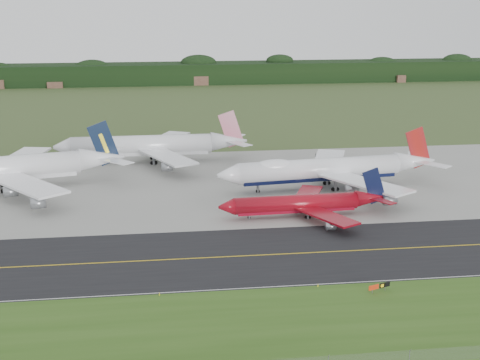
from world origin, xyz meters
The scene contains 15 objects.
ground centered at (0.00, 0.00, 0.00)m, with size 600.00×600.00×0.00m, color #3A5326.
grass_verge centered at (0.00, -35.00, 0.01)m, with size 400.00×30.00×0.01m, color #2F5117.
taxiway centered at (0.00, -4.00, 0.01)m, with size 400.00×32.00×0.02m, color black.
apron centered at (0.00, 51.00, 0.01)m, with size 400.00×78.00×0.01m, color gray.
taxiway_centreline centered at (0.00, -4.00, 0.03)m, with size 400.00×0.40×0.00m, color gold.
taxiway_edge_line centered at (0.00, -19.50, 0.03)m, with size 400.00×0.25×0.00m, color silver.
perimeter_fence centered at (0.00, -48.00, 1.10)m, with size 320.00×0.10×320.00m.
horizon_treeline centered at (0.00, 273.76, 5.47)m, with size 700.00×25.00×12.00m.
jet_ba_747 centered at (16.96, 42.30, 5.43)m, with size 63.48×52.23×15.95m.
jet_red_737 centered at (5.87, 19.62, 3.12)m, with size 41.79×34.09×11.29m.
jet_navy_gold centered at (-70.78, 52.11, 5.72)m, with size 66.90×57.26×17.41m.
jet_star_tail centered at (-30.38, 78.49, 5.37)m, with size 60.87×51.18×16.12m.
taxiway_sign centered at (9.64, -23.98, 1.08)m, with size 4.40×1.71×1.54m.
edge_marker_left centered at (-29.49, -20.50, 0.25)m, with size 0.16×0.16×0.50m, color yellow.
edge_marker_center centered at (-0.73, -20.50, 0.25)m, with size 0.16×0.16×0.50m, color yellow.
Camera 1 is at (-29.11, -129.93, 51.35)m, focal length 50.00 mm.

